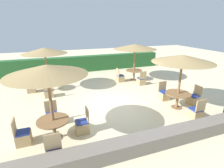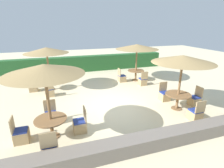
{
  "view_description": "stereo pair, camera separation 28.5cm",
  "coord_description": "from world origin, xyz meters",
  "views": [
    {
      "loc": [
        -2.83,
        -7.19,
        3.77
      ],
      "look_at": [
        0.0,
        0.6,
        0.9
      ],
      "focal_mm": 28.0,
      "sensor_mm": 36.0,
      "label": 1
    },
    {
      "loc": [
        -2.56,
        -7.29,
        3.77
      ],
      "look_at": [
        0.0,
        0.6,
        0.9
      ],
      "focal_mm": 28.0,
      "sensor_mm": 36.0,
      "label": 2
    }
  ],
  "objects": [
    {
      "name": "parasol_back_right",
      "position": [
        2.61,
        3.3,
        2.33
      ],
      "size": [
        2.84,
        2.84,
        2.5
      ],
      "color": "olive",
      "rests_on": "ground_plane"
    },
    {
      "name": "round_table_back_right",
      "position": [
        2.61,
        3.3,
        0.58
      ],
      "size": [
        1.12,
        1.12,
        0.73
      ],
      "color": "olive",
      "rests_on": "ground_plane"
    },
    {
      "name": "round_table_front_left",
      "position": [
        -2.94,
        -1.69,
        0.57
      ],
      "size": [
        1.08,
        1.08,
        0.72
      ],
      "color": "olive",
      "rests_on": "ground_plane"
    },
    {
      "name": "patio_chair_back_left_west",
      "position": [
        -4.01,
        3.29,
        0.26
      ],
      "size": [
        0.46,
        0.46,
        0.93
      ],
      "rotation": [
        0.0,
        0.0,
        -1.57
      ],
      "color": "tan",
      "rests_on": "ground_plane"
    },
    {
      "name": "round_table_back_left",
      "position": [
        -3.02,
        3.24,
        0.59
      ],
      "size": [
        1.04,
        1.04,
        0.75
      ],
      "color": "olive",
      "rests_on": "ground_plane"
    },
    {
      "name": "parasol_front_left",
      "position": [
        -2.94,
        -1.69,
        2.44
      ],
      "size": [
        2.5,
        2.5,
        2.61
      ],
      "color": "olive",
      "rests_on": "ground_plane"
    },
    {
      "name": "patio_chair_front_left_north",
      "position": [
        -2.99,
        -0.71,
        0.26
      ],
      "size": [
        0.46,
        0.46,
        0.93
      ],
      "rotation": [
        0.0,
        0.0,
        3.14
      ],
      "color": "tan",
      "rests_on": "ground_plane"
    },
    {
      "name": "patio_chair_front_left_south",
      "position": [
        -3.0,
        -2.65,
        0.26
      ],
      "size": [
        0.46,
        0.46,
        0.93
      ],
      "color": "tan",
      "rests_on": "ground_plane"
    },
    {
      "name": "hedge_row",
      "position": [
        0.0,
        6.98,
        0.63
      ],
      "size": [
        13.0,
        0.7,
        1.25
      ],
      "primitive_type": "cube",
      "color": "#28602D",
      "rests_on": "ground_plane"
    },
    {
      "name": "patio_chair_front_right_north",
      "position": [
        2.59,
        -0.19,
        0.26
      ],
      "size": [
        0.46,
        0.46,
        0.93
      ],
      "rotation": [
        0.0,
        0.0,
        3.14
      ],
      "color": "tan",
      "rests_on": "ground_plane"
    },
    {
      "name": "ground_plane",
      "position": [
        0.0,
        0.0,
        0.0
      ],
      "size": [
        40.0,
        40.0,
        0.0
      ],
      "primitive_type": "plane",
      "color": "beige"
    },
    {
      "name": "patio_chair_front_left_west",
      "position": [
        -3.93,
        -1.64,
        0.26
      ],
      "size": [
        0.46,
        0.46,
        0.93
      ],
      "rotation": [
        0.0,
        0.0,
        -1.57
      ],
      "color": "tan",
      "rests_on": "ground_plane"
    },
    {
      "name": "round_table_front_right",
      "position": [
        2.59,
        -1.22,
        0.6
      ],
      "size": [
        1.14,
        1.14,
        0.74
      ],
      "color": "olive",
      "rests_on": "ground_plane"
    },
    {
      "name": "parasol_front_right",
      "position": [
        2.59,
        -1.22,
        2.34
      ],
      "size": [
        2.66,
        2.66,
        2.51
      ],
      "color": "olive",
      "rests_on": "ground_plane"
    },
    {
      "name": "patio_chair_front_right_south",
      "position": [
        2.64,
        -2.31,
        0.26
      ],
      "size": [
        0.46,
        0.46,
        0.93
      ],
      "color": "tan",
      "rests_on": "ground_plane"
    },
    {
      "name": "parasol_back_left",
      "position": [
        -3.02,
        3.24,
        2.35
      ],
      "size": [
        2.47,
        2.47,
        2.52
      ],
      "color": "olive",
      "rests_on": "ground_plane"
    },
    {
      "name": "patio_chair_front_left_east",
      "position": [
        -1.96,
        -1.65,
        0.26
      ],
      "size": [
        0.46,
        0.46,
        0.93
      ],
      "rotation": [
        0.0,
        0.0,
        1.57
      ],
      "color": "tan",
      "rests_on": "ground_plane"
    },
    {
      "name": "stone_border",
      "position": [
        0.0,
        -3.24,
        0.24
      ],
      "size": [
        10.0,
        0.56,
        0.47
      ],
      "primitive_type": "cube",
      "color": "slate",
      "rests_on": "ground_plane"
    },
    {
      "name": "patio_chair_back_left_south",
      "position": [
        -3.05,
        2.2,
        0.26
      ],
      "size": [
        0.46,
        0.46,
        0.93
      ],
      "color": "tan",
      "rests_on": "ground_plane"
    },
    {
      "name": "patio_chair_back_right_south",
      "position": [
        2.63,
        2.28,
        0.26
      ],
      "size": [
        0.46,
        0.46,
        0.93
      ],
      "color": "tan",
      "rests_on": "ground_plane"
    },
    {
      "name": "patio_chair_front_right_east",
      "position": [
        3.64,
        -1.16,
        0.26
      ],
      "size": [
        0.46,
        0.46,
        0.93
      ],
      "rotation": [
        0.0,
        0.0,
        1.57
      ],
      "color": "tan",
      "rests_on": "ground_plane"
    },
    {
      "name": "patio_chair_back_right_west",
      "position": [
        1.6,
        3.36,
        0.26
      ],
      "size": [
        0.46,
        0.46,
        0.93
      ],
      "rotation": [
        0.0,
        0.0,
        -1.57
      ],
      "color": "tan",
      "rests_on": "ground_plane"
    }
  ]
}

